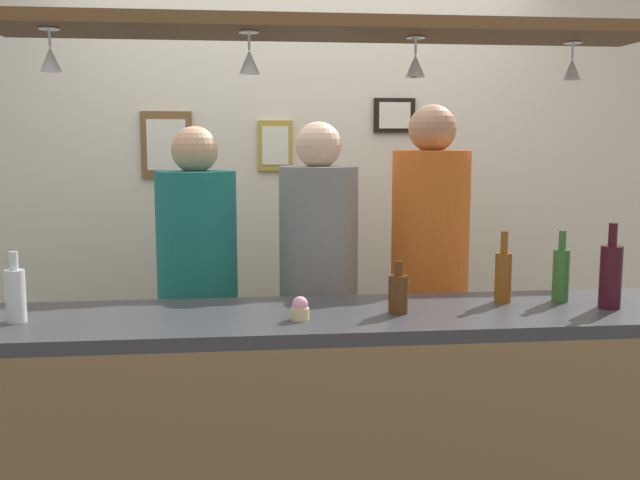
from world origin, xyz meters
TOP-DOWN VIEW (x-y plane):
  - back_wall at (0.00, 1.10)m, footprint 4.40×0.06m
  - bar_counter at (0.00, -0.51)m, footprint 2.70×0.55m
  - overhead_glass_rack at (0.00, -0.30)m, footprint 2.20×0.36m
  - hanging_wineglass_far_left at (-0.90, -0.35)m, footprint 0.07×0.07m
  - hanging_wineglass_left at (-0.28, -0.35)m, footprint 0.07×0.07m
  - hanging_wineglass_center_left at (0.28, -0.29)m, footprint 0.07×0.07m
  - hanging_wineglass_center at (0.87, -0.23)m, footprint 0.07×0.07m
  - person_left_teal_shirt at (-0.50, 0.33)m, footprint 0.34×0.34m
  - person_middle_grey_shirt at (0.02, 0.33)m, footprint 0.34×0.34m
  - person_right_orange_shirt at (0.51, 0.33)m, footprint 0.34×0.34m
  - bottle_soda_clear at (-1.04, -0.37)m, footprint 0.06×0.06m
  - bottle_beer_green_import at (0.84, -0.27)m, footprint 0.06×0.06m
  - bottle_beer_amber_tall at (0.63, -0.26)m, footprint 0.06×0.06m
  - bottle_wine_dark_red at (0.97, -0.39)m, footprint 0.08×0.08m
  - bottle_beer_brown_stubby at (0.21, -0.38)m, footprint 0.07×0.07m
  - cupcake at (-0.13, -0.44)m, footprint 0.06×0.06m
  - picture_frame_crest at (-0.13, 1.06)m, footprint 0.18×0.02m
  - picture_frame_upper_small at (0.50, 1.06)m, footprint 0.22×0.02m
  - picture_frame_caricature at (-0.69, 1.06)m, footprint 0.26×0.02m

SIDE VIEW (x-z plane):
  - bar_counter at x=0.00m, z-range 0.18..1.20m
  - person_left_teal_shirt at x=-0.50m, z-range 0.17..1.84m
  - person_middle_grey_shirt at x=0.02m, z-range 0.17..1.86m
  - cupcake at x=-0.13m, z-range 1.02..1.10m
  - person_right_orange_shirt at x=0.51m, z-range 0.19..1.95m
  - bottle_beer_brown_stubby at x=0.21m, z-range 1.01..1.19m
  - bottle_soda_clear at x=-1.04m, z-range 1.00..1.23m
  - bottle_beer_amber_tall at x=0.63m, z-range 0.99..1.25m
  - bottle_beer_green_import at x=0.84m, z-range 1.00..1.26m
  - bottle_wine_dark_red at x=0.97m, z-range 0.99..1.29m
  - back_wall at x=0.00m, z-range 0.00..2.60m
  - picture_frame_crest at x=-0.13m, z-range 1.45..1.71m
  - picture_frame_caricature at x=-0.69m, z-range 1.42..1.76m
  - picture_frame_upper_small at x=0.50m, z-range 1.65..1.83m
  - hanging_wineglass_far_left at x=-0.90m, z-range 1.80..1.93m
  - hanging_wineglass_left at x=-0.28m, z-range 1.80..1.93m
  - hanging_wineglass_center_left at x=0.28m, z-range 1.80..1.93m
  - hanging_wineglass_center at x=0.87m, z-range 1.80..1.93m
  - overhead_glass_rack at x=0.00m, z-range 1.95..1.99m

